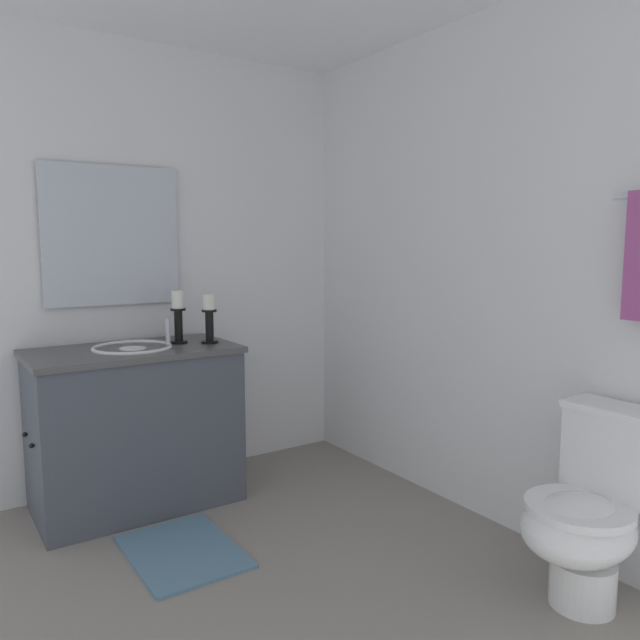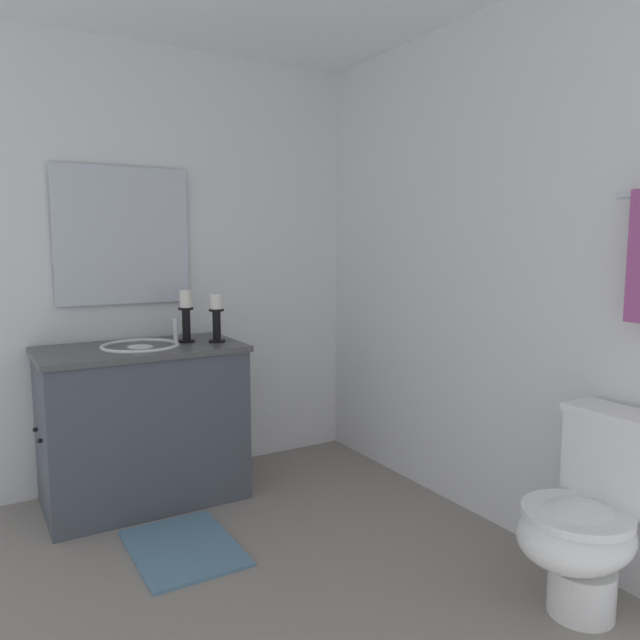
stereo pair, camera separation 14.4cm
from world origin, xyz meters
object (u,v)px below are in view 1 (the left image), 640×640
object	(u,v)px
sink_basin	(133,356)
candle_holder_short	(178,315)
toilet	(589,512)
mirror	(112,236)
candle_holder_tall	(209,318)
bath_mat	(182,551)
vanity_cabinet	(136,427)

from	to	relation	value
sink_basin	candle_holder_short	size ratio (longest dim) A/B	1.42
toilet	candle_holder_short	bearing A→B (deg)	-154.75
candle_holder_short	sink_basin	bearing A→B (deg)	-86.03
mirror	candle_holder_tall	bearing A→B (deg)	48.93
sink_basin	bath_mat	xyz separation A→B (m)	(0.62, -0.00, -0.79)
candle_holder_short	bath_mat	xyz separation A→B (m)	(0.64, -0.26, -0.97)
toilet	sink_basin	bearing A→B (deg)	-148.44
candle_holder_short	toilet	distance (m)	2.15
vanity_cabinet	mirror	size ratio (longest dim) A/B	1.39
sink_basin	mirror	world-z (taller)	mirror
candle_holder_tall	toilet	size ratio (longest dim) A/B	0.35
mirror	toilet	size ratio (longest dim) A/B	0.99
vanity_cabinet	candle_holder_tall	world-z (taller)	candle_holder_tall
mirror	bath_mat	size ratio (longest dim) A/B	1.24
sink_basin	bath_mat	distance (m)	1.00
candle_holder_tall	toilet	xyz separation A→B (m)	(1.78, 0.74, -0.60)
vanity_cabinet	mirror	distance (m)	1.03
bath_mat	candle_holder_tall	bearing A→B (deg)	144.61
candle_holder_tall	sink_basin	bearing A→B (deg)	-99.47
mirror	candle_holder_tall	xyz separation A→B (m)	(0.35, 0.40, -0.44)
toilet	candle_holder_tall	bearing A→B (deg)	-157.50
sink_basin	toilet	size ratio (longest dim) A/B	0.54
sink_basin	toilet	xyz separation A→B (m)	(1.84, 1.13, -0.43)
vanity_cabinet	sink_basin	bearing A→B (deg)	90.00
vanity_cabinet	toilet	xyz separation A→B (m)	(1.84, 1.13, -0.05)
vanity_cabinet	candle_holder_tall	distance (m)	0.68
mirror	candle_holder_short	size ratio (longest dim) A/B	2.64
candle_holder_tall	mirror	bearing A→B (deg)	-131.07
sink_basin	toilet	distance (m)	2.21
toilet	bath_mat	world-z (taller)	toilet
vanity_cabinet	sink_basin	distance (m)	0.38
sink_basin	candle_holder_tall	bearing A→B (deg)	80.53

